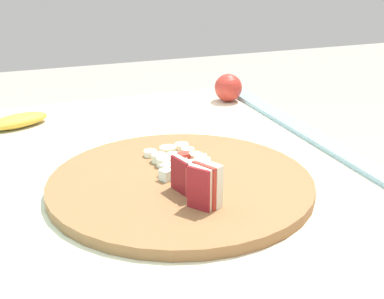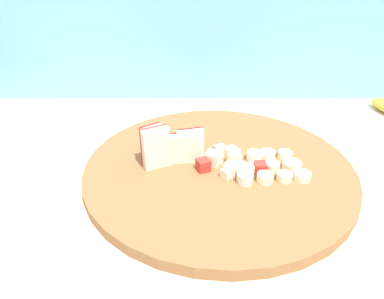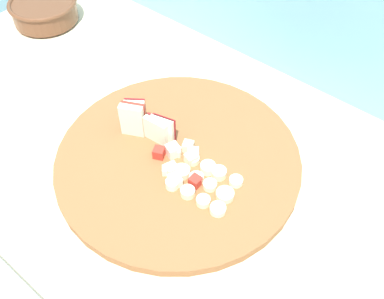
# 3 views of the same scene
# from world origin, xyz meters

# --- Properties ---
(tiled_countertop) EXTENTS (1.24, 0.69, 0.89)m
(tiled_countertop) POSITION_xyz_m (0.00, -0.00, 0.44)
(tiled_countertop) COLOR beige
(tiled_countertop) RESTS_ON ground
(tile_backsplash) EXTENTS (2.40, 0.04, 1.43)m
(tile_backsplash) POSITION_xyz_m (0.00, 0.36, 0.71)
(tile_backsplash) COLOR #6BADC6
(tile_backsplash) RESTS_ON ground
(cutting_board) EXTENTS (0.43, 0.43, 0.02)m
(cutting_board) POSITION_xyz_m (0.05, 0.01, 0.89)
(cutting_board) COLOR brown
(cutting_board) RESTS_ON tiled_countertop
(apple_wedge_fan) EXTENTS (0.10, 0.05, 0.07)m
(apple_wedge_fan) POSITION_xyz_m (-0.03, 0.01, 0.93)
(apple_wedge_fan) COLOR #A32323
(apple_wedge_fan) RESTS_ON cutting_board
(apple_dice_pile) EXTENTS (0.11, 0.10, 0.02)m
(apple_dice_pile) POSITION_xyz_m (0.06, -0.00, 0.91)
(apple_dice_pile) COLOR beige
(apple_dice_pile) RESTS_ON cutting_board
(banana_slice_rows) EXTENTS (0.12, 0.10, 0.01)m
(banana_slice_rows) POSITION_xyz_m (0.12, -0.01, 0.91)
(banana_slice_rows) COLOR white
(banana_slice_rows) RESTS_ON cutting_board
(ceramic_bowl) EXTENTS (0.16, 0.16, 0.06)m
(ceramic_bowl) POSITION_xyz_m (-0.50, 0.14, 0.91)
(ceramic_bowl) COLOR brown
(ceramic_bowl) RESTS_ON tiled_countertop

